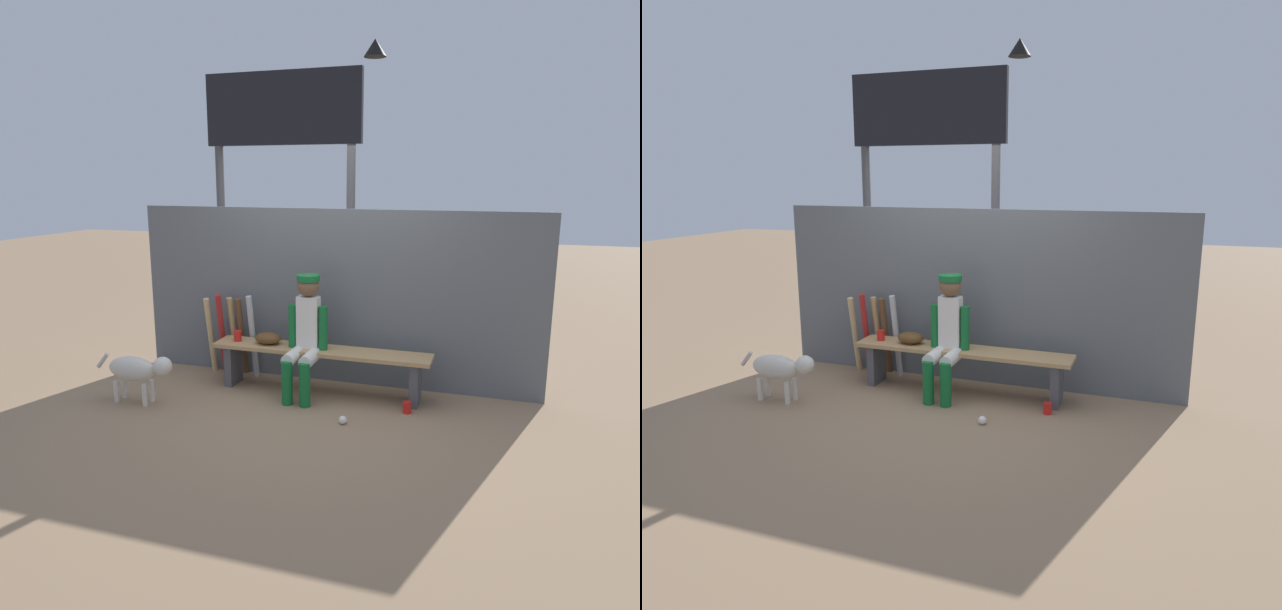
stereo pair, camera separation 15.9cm
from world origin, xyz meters
TOP-DOWN VIEW (x-y plane):
  - ground_plane at (0.00, 0.00)m, footprint 30.00×30.00m
  - chainlink_fence at (0.00, 0.40)m, footprint 4.35×0.03m
  - dugout_bench at (0.00, 0.00)m, footprint 2.24×0.36m
  - player_seated at (-0.12, -0.11)m, footprint 0.41×0.55m
  - baseball_glove at (-0.56, 0.00)m, footprint 0.28×0.20m
  - bat_aluminum_silver at (-0.84, 0.23)m, footprint 0.09×0.19m
  - bat_wood_dark at (-1.00, 0.28)m, footprint 0.07×0.22m
  - bat_wood_tan at (-1.10, 0.30)m, footprint 0.09×0.21m
  - bat_aluminum_red at (-1.21, 0.23)m, footprint 0.11×0.28m
  - bat_wood_natural at (-1.35, 0.23)m, footprint 0.09×0.25m
  - baseball at (0.43, -0.66)m, footprint 0.07×0.07m
  - cup_on_ground at (0.93, -0.24)m, footprint 0.08×0.08m
  - cup_on_bench at (-0.91, 0.00)m, footprint 0.08×0.08m
  - scoreboard at (-0.74, 1.09)m, footprint 2.14×0.27m
  - dog at (-1.61, -0.78)m, footprint 0.84×0.20m

SIDE VIEW (x-z plane):
  - ground_plane at x=0.00m, z-range 0.00..0.00m
  - baseball at x=0.43m, z-range 0.00..0.07m
  - cup_on_ground at x=0.93m, z-range 0.00..0.11m
  - dog at x=-1.61m, z-range 0.09..0.58m
  - dugout_bench at x=0.00m, z-range 0.13..0.60m
  - bat_wood_natural at x=-1.35m, z-range 0.00..0.88m
  - bat_wood_dark at x=-1.00m, z-range 0.00..0.88m
  - bat_wood_tan at x=-1.10m, z-range 0.00..0.88m
  - bat_aluminum_silver at x=-0.84m, z-range 0.00..0.93m
  - bat_aluminum_red at x=-1.21m, z-range 0.00..0.93m
  - cup_on_bench at x=-0.91m, z-range 0.47..0.58m
  - baseball_glove at x=-0.56m, z-range 0.47..0.59m
  - player_seated at x=-0.12m, z-range 0.05..1.27m
  - chainlink_fence at x=0.00m, z-range 0.00..1.85m
  - scoreboard at x=-0.74m, z-range 0.71..4.28m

